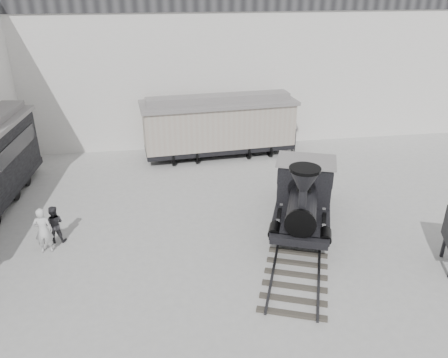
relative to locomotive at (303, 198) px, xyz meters
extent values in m
plane|color=#9E9E9B|center=(-2.63, -3.35, -1.34)|extent=(90.00, 90.00, 0.00)
cube|color=silver|center=(-2.63, 11.65, 4.16)|extent=(34.00, 2.40, 11.00)
cube|color=#332F2A|center=(-0.30, -0.76, -1.25)|extent=(5.81, 10.41, 0.18)
cube|color=#2D2D30|center=(-1.05, -0.47, -1.20)|extent=(3.81, 9.63, 0.07)
cube|color=#2D2D30|center=(0.46, -1.05, -1.20)|extent=(3.81, 9.63, 0.07)
cylinder|color=black|center=(-1.31, -0.97, -0.55)|extent=(0.57, 1.20, 1.23)
cylinder|color=black|center=(0.32, -1.60, -0.55)|extent=(0.57, 1.20, 1.23)
cylinder|color=black|center=(-0.78, 0.39, -0.55)|extent=(0.57, 1.20, 1.23)
cylinder|color=black|center=(0.84, -0.24, -0.55)|extent=(0.57, 1.20, 1.23)
cube|color=black|center=(-0.23, -0.60, -0.41)|extent=(3.55, 4.57, 0.31)
cylinder|color=black|center=(-0.52, -1.33, 0.30)|extent=(1.98, 2.80, 1.12)
cylinder|color=black|center=(-0.88, -2.27, 1.18)|extent=(0.38, 0.38, 0.67)
cone|color=black|center=(-0.88, -2.27, 1.90)|extent=(1.39, 1.39, 0.78)
sphere|color=black|center=(-0.36, -0.92, 0.84)|extent=(0.58, 0.58, 0.58)
cube|color=black|center=(0.13, 0.34, 0.61)|extent=(2.58, 2.20, 1.73)
cube|color=gray|center=(0.13, 0.34, 1.52)|extent=(2.87, 2.49, 0.09)
cube|color=black|center=(0.86, 2.21, -0.01)|extent=(2.69, 2.82, 1.01)
cylinder|color=black|center=(-4.50, 8.57, -0.96)|extent=(1.98, 0.92, 0.77)
cylinder|color=black|center=(-0.09, 8.91, -0.96)|extent=(1.98, 0.92, 0.77)
cube|color=black|center=(-2.29, 8.74, -0.77)|extent=(8.82, 3.06, 0.29)
cube|color=#A19385|center=(-2.29, 8.74, 0.58)|extent=(8.83, 3.16, 2.41)
cube|color=gray|center=(-2.29, 8.74, 1.88)|extent=(9.14, 3.47, 0.19)
cube|color=gray|center=(-2.29, 8.74, 2.15)|extent=(8.34, 1.79, 0.35)
imported|color=silver|center=(-10.42, -0.32, -0.40)|extent=(0.70, 0.47, 1.89)
imported|color=#323135|center=(-10.18, 0.36, -0.55)|extent=(0.78, 0.61, 1.58)
cube|color=black|center=(4.58, -3.08, -0.85)|extent=(0.14, 0.14, 0.99)
camera|label=1|loc=(-5.85, -15.55, 8.35)|focal=35.00mm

